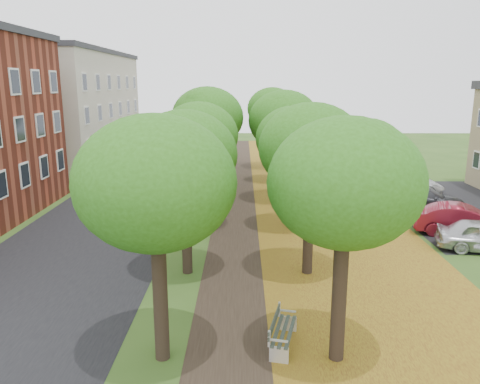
{
  "coord_description": "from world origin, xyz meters",
  "views": [
    {
      "loc": [
        0.0,
        -11.56,
        7.42
      ],
      "look_at": [
        -0.11,
        9.54,
        2.5
      ],
      "focal_mm": 35.0,
      "sensor_mm": 36.0,
      "label": 1
    }
  ],
  "objects_px": {
    "car_red": "(463,220)",
    "bench": "(282,331)",
    "car_white": "(404,183)",
    "car_grey": "(425,199)"
  },
  "relations": [
    {
      "from": "bench",
      "to": "car_white",
      "type": "height_order",
      "value": "car_white"
    },
    {
      "from": "car_white",
      "to": "car_grey",
      "type": "bearing_deg",
      "value": -167.39
    },
    {
      "from": "car_red",
      "to": "car_grey",
      "type": "relative_size",
      "value": 1.03
    },
    {
      "from": "car_red",
      "to": "bench",
      "type": "bearing_deg",
      "value": 153.44
    },
    {
      "from": "car_red",
      "to": "car_white",
      "type": "relative_size",
      "value": 0.9
    },
    {
      "from": "car_red",
      "to": "car_white",
      "type": "height_order",
      "value": "car_red"
    },
    {
      "from": "car_red",
      "to": "car_grey",
      "type": "height_order",
      "value": "car_red"
    },
    {
      "from": "bench",
      "to": "car_white",
      "type": "xyz_separation_m",
      "value": [
        9.95,
        19.2,
        0.25
      ]
    },
    {
      "from": "car_grey",
      "to": "car_white",
      "type": "distance_m",
      "value": 4.11
    },
    {
      "from": "bench",
      "to": "car_red",
      "type": "height_order",
      "value": "car_red"
    }
  ]
}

